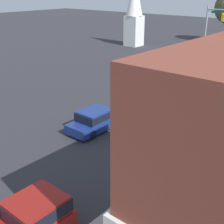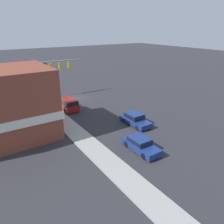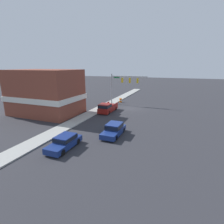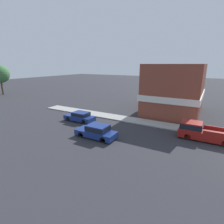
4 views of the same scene
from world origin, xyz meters
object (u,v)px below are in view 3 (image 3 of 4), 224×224
(car_lead, at_px, (114,129))
(car_oncoming, at_px, (65,142))
(pickup_truck_parked, at_px, (107,108))
(construction_barrel, at_px, (121,100))

(car_lead, xyz_separation_m, car_oncoming, (3.61, 5.32, -0.06))
(car_oncoming, relative_size, pickup_truck_parked, 0.81)
(pickup_truck_parked, relative_size, construction_barrel, 5.72)
(car_lead, height_order, construction_barrel, car_lead)
(car_lead, distance_m, pickup_truck_parked, 11.29)
(car_lead, relative_size, pickup_truck_parked, 0.83)
(pickup_truck_parked, height_order, construction_barrel, pickup_truck_parked)
(car_oncoming, xyz_separation_m, pickup_truck_parked, (1.58, -15.35, 0.17))
(pickup_truck_parked, xyz_separation_m, construction_barrel, (0.59, -9.67, -0.40))
(car_lead, distance_m, car_oncoming, 6.43)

